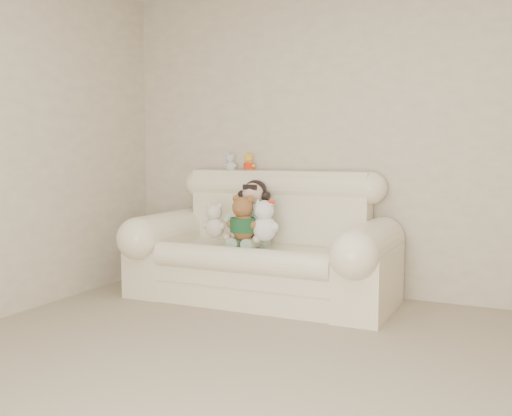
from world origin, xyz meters
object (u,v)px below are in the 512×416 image
object	(u,v)px
brown_teddy	(243,214)
cream_teddy	(215,217)
sofa	(261,236)
seated_child	(253,212)
white_cat	(265,216)

from	to	relation	value
brown_teddy	cream_teddy	size ratio (longest dim) A/B	1.25
sofa	seated_child	bearing A→B (deg)	143.15
brown_teddy	cream_teddy	xyz separation A→B (m)	(-0.26, 0.01, -0.04)
seated_child	cream_teddy	bearing A→B (deg)	-138.96
seated_child	cream_teddy	world-z (taller)	seated_child
seated_child	white_cat	size ratio (longest dim) A/B	1.43
brown_teddy	seated_child	bearing A→B (deg)	109.57
sofa	cream_teddy	xyz separation A→B (m)	(-0.35, -0.13, 0.15)
white_cat	cream_teddy	size ratio (longest dim) A/B	1.16
seated_child	white_cat	distance (m)	0.26
seated_child	cream_teddy	distance (m)	0.33
seated_child	brown_teddy	world-z (taller)	seated_child
sofa	white_cat	xyz separation A→B (m)	(0.08, -0.11, 0.18)
seated_child	white_cat	xyz separation A→B (m)	(0.18, -0.19, -0.00)
seated_child	brown_teddy	bearing A→B (deg)	-85.85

